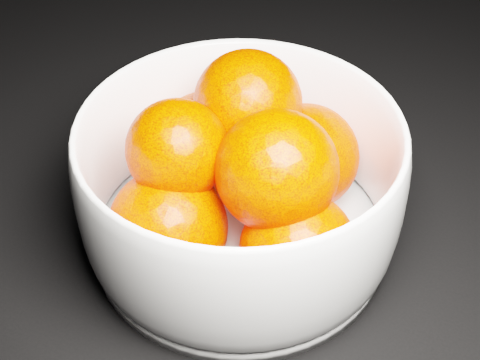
% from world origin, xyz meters
% --- Properties ---
extents(bowl, '(0.25, 0.25, 0.12)m').
position_xyz_m(bowl, '(-0.25, -0.12, 0.06)').
color(bowl, white).
rests_on(bowl, ground).
extents(orange_pile, '(0.19, 0.20, 0.14)m').
position_xyz_m(orange_pile, '(-0.25, -0.12, 0.08)').
color(orange_pile, '#FF2C00').
rests_on(orange_pile, bowl).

